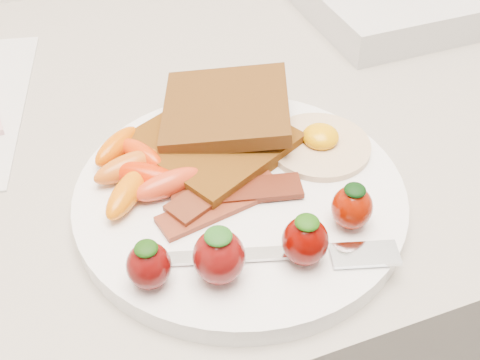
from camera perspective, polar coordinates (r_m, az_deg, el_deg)
name	(u,v)px	position (r m, az deg, el deg)	size (l,w,h in m)	color
counter	(211,348)	(0.95, -2.77, -15.67)	(2.00, 0.60, 0.90)	gray
plate	(240,197)	(0.49, 0.00, -1.62)	(0.27, 0.27, 0.02)	white
toast_lower	(213,142)	(0.52, -2.56, 3.62)	(0.11, 0.11, 0.01)	black
toast_upper	(226,108)	(0.54, -1.33, 6.88)	(0.11, 0.11, 0.01)	black
fried_egg	(320,143)	(0.53, 7.56, 3.49)	(0.10, 0.10, 0.02)	#F7F2CB
bacon_strips	(227,193)	(0.48, -1.23, -1.22)	(0.12, 0.08, 0.01)	#4C1B09
baby_carrots	(137,171)	(0.50, -9.72, 0.88)	(0.09, 0.11, 0.02)	#C35814
strawberries	(256,243)	(0.42, 1.55, -5.97)	(0.19, 0.05, 0.04)	#500706
fork	(294,255)	(0.44, 5.10, -7.09)	(0.17, 0.07, 0.00)	silver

